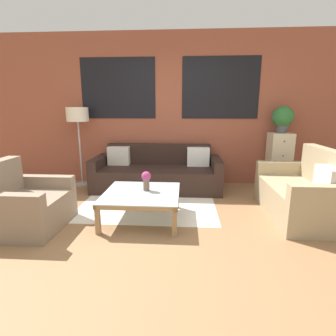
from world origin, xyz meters
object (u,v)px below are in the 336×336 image
object	(u,v)px
flower_vase	(146,179)
floor_lamp	(78,118)
armchair_corner	(27,206)
potted_plant	(283,118)
couch_dark	(157,174)
coffee_table	(142,196)
settee_vintage	(303,194)
drawer_cabinet	(279,161)

from	to	relation	value
flower_vase	floor_lamp	bearing A→B (deg)	135.32
armchair_corner	flower_vase	world-z (taller)	armchair_corner
floor_lamp	potted_plant	bearing A→B (deg)	1.22
couch_dark	armchair_corner	size ratio (longest dim) A/B	2.50
floor_lamp	armchair_corner	bearing A→B (deg)	-88.49
couch_dark	armchair_corner	xyz separation A→B (m)	(-1.42, -1.71, 0.00)
couch_dark	coffee_table	distance (m)	1.39
armchair_corner	coffee_table	world-z (taller)	armchair_corner
settee_vintage	flower_vase	xyz separation A→B (m)	(-2.10, -0.19, 0.22)
settee_vintage	armchair_corner	bearing A→B (deg)	-170.41
coffee_table	drawer_cabinet	size ratio (longest dim) A/B	0.96
couch_dark	armchair_corner	distance (m)	2.22
settee_vintage	coffee_table	size ratio (longest dim) A/B	1.50
couch_dark	coffee_table	xyz separation A→B (m)	(-0.06, -1.38, 0.05)
potted_plant	flower_vase	bearing A→B (deg)	-145.41
armchair_corner	drawer_cabinet	distance (m)	4.11
drawer_cabinet	flower_vase	xyz separation A→B (m)	(-2.21, -1.52, 0.03)
couch_dark	settee_vintage	bearing A→B (deg)	-28.12
floor_lamp	potted_plant	distance (m)	3.67
couch_dark	potted_plant	world-z (taller)	potted_plant
couch_dark	flower_vase	bearing A→B (deg)	-90.22
couch_dark	floor_lamp	bearing A→B (deg)	174.59
couch_dark	potted_plant	size ratio (longest dim) A/B	4.83
couch_dark	floor_lamp	world-z (taller)	floor_lamp
potted_plant	coffee_table	bearing A→B (deg)	-144.70
potted_plant	floor_lamp	bearing A→B (deg)	-178.78
drawer_cabinet	potted_plant	bearing A→B (deg)	90.00
coffee_table	floor_lamp	bearing A→B (deg)	132.81
potted_plant	settee_vintage	bearing A→B (deg)	-94.69
armchair_corner	settee_vintage	bearing A→B (deg)	9.59
floor_lamp	potted_plant	size ratio (longest dim) A/B	3.12
coffee_table	flower_vase	size ratio (longest dim) A/B	3.74
armchair_corner	coffee_table	size ratio (longest dim) A/B	0.93
coffee_table	settee_vintage	bearing A→B (deg)	6.99
settee_vintage	potted_plant	distance (m)	1.65
settee_vintage	flower_vase	size ratio (longest dim) A/B	5.61
settee_vintage	coffee_table	bearing A→B (deg)	-173.01
drawer_cabinet	flower_vase	bearing A→B (deg)	-145.41
drawer_cabinet	potted_plant	world-z (taller)	potted_plant
coffee_table	armchair_corner	bearing A→B (deg)	-166.39
couch_dark	settee_vintage	size ratio (longest dim) A/B	1.56
couch_dark	floor_lamp	distance (m)	1.77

